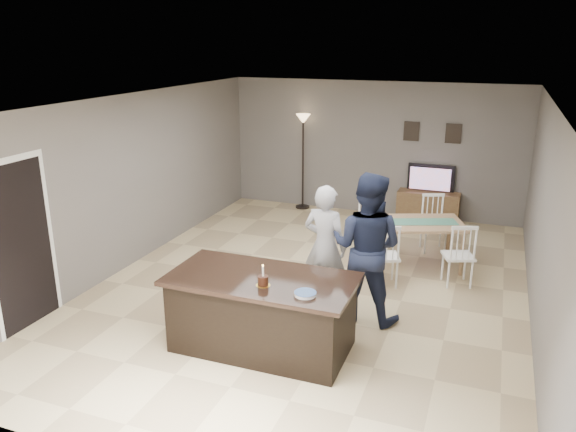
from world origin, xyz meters
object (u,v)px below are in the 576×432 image
at_px(dining_table, 412,230).
at_px(floor_lamp, 303,136).
at_px(birthday_cake, 263,281).
at_px(man, 367,247).
at_px(kitchen_island, 262,312).
at_px(woman, 325,246).
at_px(plate_stack, 305,294).
at_px(tv_console, 428,207).
at_px(television, 430,178).

distance_m(dining_table, floor_lamp, 3.77).
relative_size(birthday_cake, dining_table, 0.11).
bearing_deg(man, kitchen_island, 57.52).
distance_m(birthday_cake, dining_table, 3.52).
bearing_deg(dining_table, woman, -137.93).
bearing_deg(floor_lamp, birthday_cake, -75.02).
bearing_deg(plate_stack, tv_console, 84.34).
height_order(kitchen_island, plate_stack, plate_stack).
height_order(television, dining_table, television).
relative_size(kitchen_island, dining_table, 0.97).
bearing_deg(birthday_cake, man, 58.27).
xyz_separation_m(kitchen_island, man, (0.95, 1.17, 0.52)).
xyz_separation_m(kitchen_island, tv_console, (1.20, 5.57, -0.15)).
xyz_separation_m(tv_console, floor_lamp, (-2.64, 0.02, 1.26)).
distance_m(plate_stack, floor_lamp, 6.25).
height_order(kitchen_island, dining_table, dining_table).
distance_m(television, plate_stack, 5.94).
bearing_deg(plate_stack, floor_lamp, 109.40).
xyz_separation_m(television, man, (-0.25, -4.47, 0.11)).
distance_m(birthday_cake, plate_stack, 0.52).
bearing_deg(tv_console, birthday_cake, -100.74).
xyz_separation_m(kitchen_island, dining_table, (1.24, 3.11, 0.16)).
height_order(man, plate_stack, man).
distance_m(kitchen_island, dining_table, 3.35).
xyz_separation_m(plate_stack, floor_lamp, (-2.07, 5.87, 0.64)).
bearing_deg(kitchen_island, television, 77.99).
distance_m(kitchen_island, man, 1.59).
bearing_deg(birthday_cake, woman, 81.24).
distance_m(man, plate_stack, 1.48).
height_order(man, floor_lamp, floor_lamp).
height_order(kitchen_island, tv_console, kitchen_island).
bearing_deg(woman, dining_table, -106.93).
bearing_deg(floor_lamp, dining_table, -42.75).
distance_m(television, floor_lamp, 2.73).
distance_m(kitchen_island, birthday_cake, 0.55).
bearing_deg(floor_lamp, television, 1.08).
bearing_deg(tv_console, kitchen_island, -102.16).
xyz_separation_m(plate_stack, dining_table, (0.62, 3.39, -0.30)).
xyz_separation_m(kitchen_island, television, (1.20, 5.64, 0.41)).
relative_size(television, woman, 0.54).
distance_m(tv_console, man, 4.46).
relative_size(kitchen_island, plate_stack, 9.00).
bearing_deg(birthday_cake, plate_stack, -8.18).
relative_size(kitchen_island, birthday_cake, 8.64).
bearing_deg(dining_table, floor_lamp, 116.16).
xyz_separation_m(television, dining_table, (0.04, -2.53, -0.25)).
bearing_deg(woman, man, 172.98).
relative_size(plate_stack, floor_lamp, 0.12).
bearing_deg(plate_stack, man, 77.12).
bearing_deg(birthday_cake, tv_console, 79.26).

